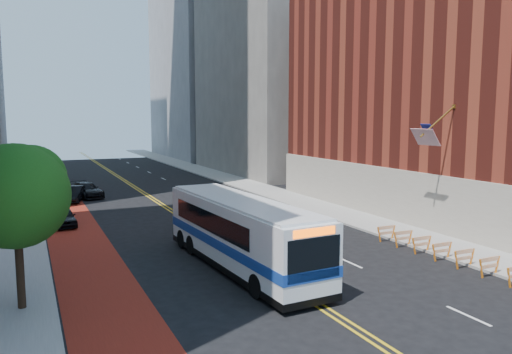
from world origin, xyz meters
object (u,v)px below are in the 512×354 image
object	(u,v)px
transit_bus	(240,232)
car_c	(87,190)
car_b	(74,194)
street_tree	(17,192)
car_a	(63,217)

from	to	relation	value
transit_bus	car_c	size ratio (longest dim) A/B	2.69
car_b	street_tree	bearing A→B (deg)	-81.70
street_tree	transit_bus	xyz separation A→B (m)	(10.29, 1.65, -3.01)
car_a	car_b	bearing A→B (deg)	78.37
car_b	transit_bus	bearing A→B (deg)	-59.19
car_b	car_c	size ratio (longest dim) A/B	0.86
car_a	car_b	xyz separation A→B (m)	(1.63, 10.63, 0.04)
transit_bus	car_c	distance (m)	27.59
street_tree	car_b	bearing A→B (deg)	81.01
transit_bus	car_b	world-z (taller)	transit_bus
street_tree	transit_bus	size ratio (longest dim) A/B	0.50
street_tree	car_c	bearing A→B (deg)	79.04
street_tree	car_c	world-z (taller)	street_tree
transit_bus	car_c	world-z (taller)	transit_bus
transit_bus	car_a	distance (m)	16.47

